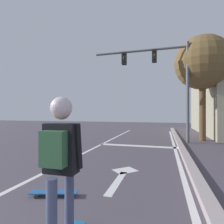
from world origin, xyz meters
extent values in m
cube|color=silver|center=(-0.57, 6.00, 0.00)|extent=(0.12, 20.00, 0.01)
cube|color=silver|center=(2.73, 6.00, 0.00)|extent=(0.12, 20.00, 0.01)
cube|color=silver|center=(1.15, 8.79, 0.00)|extent=(3.45, 0.40, 0.01)
cube|color=silver|center=(1.33, 4.34, 0.00)|extent=(0.16, 1.40, 0.01)
cube|color=silver|center=(1.33, 5.19, 0.00)|extent=(0.71, 0.71, 0.01)
cube|color=#A29494|center=(2.98, 6.00, 0.07)|extent=(0.24, 24.00, 0.14)
cylinder|color=#464F6F|center=(1.23, 2.46, 0.47)|extent=(0.11, 0.11, 0.76)
cylinder|color=#464F6F|center=(1.24, 2.11, 0.47)|extent=(0.11, 0.11, 0.76)
cube|color=black|center=(1.24, 2.28, 1.11)|extent=(0.36, 0.19, 0.53)
cylinder|color=black|center=(1.05, 2.31, 1.14)|extent=(0.07, 0.12, 0.49)
cylinder|color=black|center=(1.42, 2.32, 1.14)|extent=(0.07, 0.13, 0.49)
sphere|color=beige|center=(1.24, 2.28, 1.53)|extent=(0.21, 0.21, 0.21)
sphere|color=silver|center=(1.24, 2.28, 1.55)|extent=(0.24, 0.24, 0.24)
cube|color=#2B5736|center=(1.24, 2.14, 1.13)|extent=(0.26, 0.14, 0.36)
cube|color=#205692|center=(0.40, 3.39, 0.08)|extent=(0.87, 0.41, 0.02)
cube|color=#B2B2B7|center=(0.67, 3.47, 0.06)|extent=(0.09, 0.16, 0.01)
cylinder|color=#212C2D|center=(0.65, 3.56, 0.03)|extent=(0.06, 0.04, 0.06)
cylinder|color=#212C2D|center=(0.70, 3.39, 0.03)|extent=(0.06, 0.04, 0.06)
cube|color=#B2B2B7|center=(0.12, 3.31, 0.06)|extent=(0.09, 0.16, 0.01)
cylinder|color=#212C2D|center=(0.10, 3.40, 0.03)|extent=(0.06, 0.04, 0.06)
cylinder|color=#212C2D|center=(0.14, 3.23, 0.03)|extent=(0.06, 0.04, 0.06)
cylinder|color=#585B5F|center=(3.42, 10.29, 2.53)|extent=(0.16, 0.16, 5.06)
cylinder|color=#585B5F|center=(1.00, 10.29, 4.82)|extent=(4.85, 0.12, 0.12)
cube|color=black|center=(1.81, 10.29, 4.47)|extent=(0.24, 0.28, 0.64)
cylinder|color=#3A0605|center=(1.81, 10.14, 4.67)|extent=(0.02, 0.10, 0.10)
cylinder|color=yellow|center=(1.81, 10.14, 4.47)|extent=(0.02, 0.10, 0.10)
cylinder|color=black|center=(1.81, 10.14, 4.27)|extent=(0.02, 0.10, 0.10)
cube|color=black|center=(0.19, 10.29, 4.47)|extent=(0.24, 0.28, 0.64)
cylinder|color=#3A0605|center=(0.19, 10.14, 4.67)|extent=(0.02, 0.10, 0.10)
cylinder|color=yellow|center=(0.19, 10.14, 4.47)|extent=(0.02, 0.10, 0.10)
cylinder|color=black|center=(0.19, 10.14, 4.27)|extent=(0.02, 0.10, 0.10)
cylinder|color=brown|center=(4.28, 11.30, 1.67)|extent=(0.33, 0.33, 3.35)
sphere|color=brown|center=(4.28, 11.30, 4.22)|extent=(2.90, 2.90, 2.90)
camera|label=1|loc=(2.31, 0.54, 1.49)|focal=29.19mm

